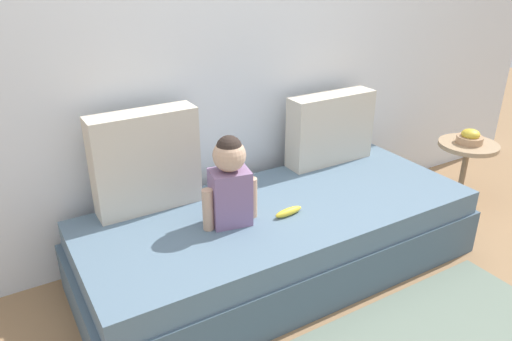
# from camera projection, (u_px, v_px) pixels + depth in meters

# --- Properties ---
(ground_plane) EXTENTS (12.00, 12.00, 0.00)m
(ground_plane) POSITION_uv_depth(u_px,v_px,m) (279.00, 268.00, 2.80)
(ground_plane) COLOR #93704C
(back_wall) EXTENTS (5.42, 0.10, 2.38)m
(back_wall) POSITION_uv_depth(u_px,v_px,m) (227.00, 44.00, 2.77)
(back_wall) COLOR silver
(back_wall) RESTS_ON ground
(couch) EXTENTS (2.22, 0.92, 0.41)m
(couch) POSITION_uv_depth(u_px,v_px,m) (280.00, 239.00, 2.72)
(couch) COLOR #495F70
(couch) RESTS_ON ground
(throw_pillow_left) EXTENTS (0.55, 0.16, 0.54)m
(throw_pillow_left) POSITION_uv_depth(u_px,v_px,m) (146.00, 161.00, 2.52)
(throw_pillow_left) COLOR beige
(throw_pillow_left) RESTS_ON couch
(throw_pillow_right) EXTENTS (0.59, 0.16, 0.45)m
(throw_pillow_right) POSITION_uv_depth(u_px,v_px,m) (330.00, 129.00, 3.11)
(throw_pillow_right) COLOR beige
(throw_pillow_right) RESTS_ON couch
(toddler) EXTENTS (0.31, 0.18, 0.47)m
(toddler) POSITION_uv_depth(u_px,v_px,m) (230.00, 180.00, 2.38)
(toddler) COLOR gray
(toddler) RESTS_ON couch
(banana) EXTENTS (0.17, 0.06, 0.04)m
(banana) POSITION_uv_depth(u_px,v_px,m) (289.00, 212.00, 2.54)
(banana) COLOR yellow
(banana) RESTS_ON couch
(side_table) EXTENTS (0.40, 0.40, 0.47)m
(side_table) POSITION_uv_depth(u_px,v_px,m) (466.00, 157.00, 3.37)
(side_table) COLOR tan
(side_table) RESTS_ON ground
(fruit_bowl) EXTENTS (0.18, 0.18, 0.10)m
(fruit_bowl) POSITION_uv_depth(u_px,v_px,m) (470.00, 137.00, 3.31)
(fruit_bowl) COLOR tan
(fruit_bowl) RESTS_ON side_table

